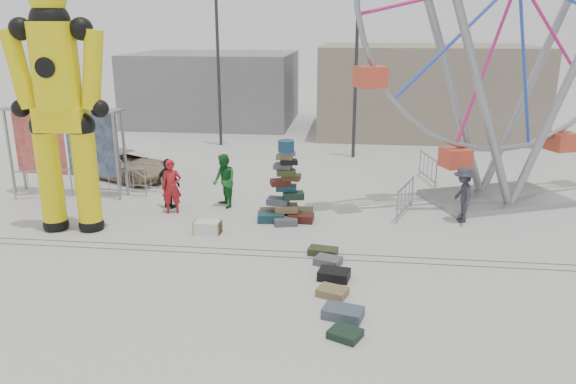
# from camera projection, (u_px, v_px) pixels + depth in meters

# --- Properties ---
(ground) EXTENTS (90.00, 90.00, 0.00)m
(ground) POSITION_uv_depth(u_px,v_px,m) (237.00, 264.00, 15.12)
(ground) COLOR #9E9E99
(ground) RESTS_ON ground
(track_line_near) EXTENTS (40.00, 0.04, 0.01)m
(track_line_near) POSITION_uv_depth(u_px,v_px,m) (241.00, 255.00, 15.69)
(track_line_near) COLOR #47443F
(track_line_near) RESTS_ON ground
(track_line_far) EXTENTS (40.00, 0.04, 0.01)m
(track_line_far) POSITION_uv_depth(u_px,v_px,m) (244.00, 249.00, 16.07)
(track_line_far) COLOR #47443F
(track_line_far) RESTS_ON ground
(building_right) EXTENTS (12.00, 8.00, 5.00)m
(building_right) POSITION_uv_depth(u_px,v_px,m) (425.00, 90.00, 32.60)
(building_right) COLOR gray
(building_right) RESTS_ON ground
(building_left) EXTENTS (10.00, 8.00, 4.40)m
(building_left) POSITION_uv_depth(u_px,v_px,m) (215.00, 88.00, 36.07)
(building_left) COLOR gray
(building_left) RESTS_ON ground
(lamp_post_right) EXTENTS (1.41, 0.25, 8.00)m
(lamp_post_right) POSITION_uv_depth(u_px,v_px,m) (358.00, 62.00, 25.82)
(lamp_post_right) COLOR #2D2D30
(lamp_post_right) RESTS_ON ground
(lamp_post_left) EXTENTS (1.41, 0.25, 8.00)m
(lamp_post_left) POSITION_uv_depth(u_px,v_px,m) (220.00, 58.00, 28.52)
(lamp_post_left) COLOR #2D2D30
(lamp_post_left) RESTS_ON ground
(suitcase_tower) EXTENTS (1.88, 1.66, 2.66)m
(suitcase_tower) POSITION_uv_depth(u_px,v_px,m) (286.00, 198.00, 18.35)
(suitcase_tower) COLOR #173C47
(suitcase_tower) RESTS_ON ground
(crash_test_dummy) EXTENTS (3.04, 1.34, 7.64)m
(crash_test_dummy) POSITION_uv_depth(u_px,v_px,m) (59.00, 101.00, 16.50)
(crash_test_dummy) COLOR black
(crash_test_dummy) RESTS_ON ground
(ferris_wheel) EXTENTS (10.85, 4.68, 13.55)m
(ferris_wheel) POSITION_uv_depth(u_px,v_px,m) (516.00, 9.00, 18.56)
(ferris_wheel) COLOR gray
(ferris_wheel) RESTS_ON ground
(banner_scaffold) EXTENTS (4.54, 1.04, 3.26)m
(banner_scaffold) POSITION_uv_depth(u_px,v_px,m) (64.00, 130.00, 20.55)
(banner_scaffold) COLOR gray
(banner_scaffold) RESTS_ON ground
(steamer_trunk) EXTENTS (0.83, 0.49, 0.38)m
(steamer_trunk) POSITION_uv_depth(u_px,v_px,m) (208.00, 227.00, 17.27)
(steamer_trunk) COLOR silver
(steamer_trunk) RESTS_ON ground
(row_case_0) EXTENTS (0.87, 0.58, 0.20)m
(row_case_0) POSITION_uv_depth(u_px,v_px,m) (323.00, 251.00, 15.70)
(row_case_0) COLOR #30381C
(row_case_0) RESTS_ON ground
(row_case_1) EXTENTS (0.82, 0.70, 0.21)m
(row_case_1) POSITION_uv_depth(u_px,v_px,m) (328.00, 261.00, 15.05)
(row_case_1) COLOR #52545A
(row_case_1) RESTS_ON ground
(row_case_2) EXTENTS (0.86, 0.68, 0.25)m
(row_case_2) POSITION_uv_depth(u_px,v_px,m) (334.00, 275.00, 14.20)
(row_case_2) COLOR black
(row_case_2) RESTS_ON ground
(row_case_3) EXTENTS (0.82, 0.72, 0.19)m
(row_case_3) POSITION_uv_depth(u_px,v_px,m) (332.00, 292.00, 13.34)
(row_case_3) COLOR olive
(row_case_3) RESTS_ON ground
(row_case_4) EXTENTS (0.98, 0.75, 0.23)m
(row_case_4) POSITION_uv_depth(u_px,v_px,m) (343.00, 313.00, 12.35)
(row_case_4) COLOR #42515E
(row_case_4) RESTS_ON ground
(row_case_5) EXTENTS (0.80, 0.76, 0.17)m
(row_case_5) POSITION_uv_depth(u_px,v_px,m) (345.00, 334.00, 11.57)
(row_case_5) COLOR black
(row_case_5) RESTS_ON ground
(barricade_dummy_a) EXTENTS (1.94, 0.68, 1.10)m
(barricade_dummy_a) POSITION_uv_depth(u_px,v_px,m) (43.00, 184.00, 20.63)
(barricade_dummy_a) COLOR gray
(barricade_dummy_a) RESTS_ON ground
(barricade_dummy_b) EXTENTS (2.00, 0.30, 1.10)m
(barricade_dummy_b) POSITION_uv_depth(u_px,v_px,m) (121.00, 181.00, 21.01)
(barricade_dummy_b) COLOR gray
(barricade_dummy_b) RESTS_ON ground
(barricade_dummy_c) EXTENTS (1.95, 0.65, 1.10)m
(barricade_dummy_c) POSITION_uv_depth(u_px,v_px,m) (151.00, 177.00, 21.47)
(barricade_dummy_c) COLOR gray
(barricade_dummy_c) RESTS_ON ground
(barricade_wheel_front) EXTENTS (0.74, 1.92, 1.10)m
(barricade_wheel_front) POSITION_uv_depth(u_px,v_px,m) (405.00, 199.00, 18.85)
(barricade_wheel_front) COLOR gray
(barricade_wheel_front) RESTS_ON ground
(barricade_wheel_back) EXTENTS (0.51, 1.98, 1.10)m
(barricade_wheel_back) POSITION_uv_depth(u_px,v_px,m) (428.00, 168.00, 22.85)
(barricade_wheel_back) COLOR gray
(barricade_wheel_back) RESTS_ON ground
(pedestrian_red) EXTENTS (0.74, 0.56, 1.84)m
(pedestrian_red) POSITION_uv_depth(u_px,v_px,m) (172.00, 187.00, 18.95)
(pedestrian_red) COLOR #AA1820
(pedestrian_red) RESTS_ON ground
(pedestrian_green) EXTENTS (1.11, 1.16, 1.89)m
(pedestrian_green) POSITION_uv_depth(u_px,v_px,m) (224.00, 181.00, 19.53)
(pedestrian_green) COLOR #196625
(pedestrian_green) RESTS_ON ground
(pedestrian_black) EXTENTS (1.12, 0.86, 1.76)m
(pedestrian_black) POSITION_uv_depth(u_px,v_px,m) (169.00, 184.00, 19.46)
(pedestrian_black) COLOR black
(pedestrian_black) RESTS_ON ground
(pedestrian_grey) EXTENTS (0.81, 1.25, 1.82)m
(pedestrian_grey) POSITION_uv_depth(u_px,v_px,m) (463.00, 195.00, 18.09)
(pedestrian_grey) COLOR #282935
(pedestrian_grey) RESTS_ON ground
(parked_suv) EXTENTS (4.61, 3.51, 1.16)m
(parked_suv) POSITION_uv_depth(u_px,v_px,m) (126.00, 165.00, 23.24)
(parked_suv) COLOR tan
(parked_suv) RESTS_ON ground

